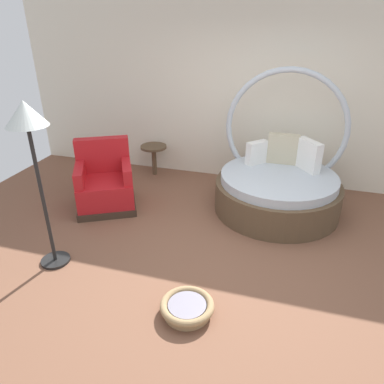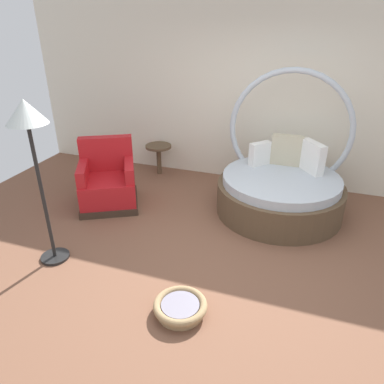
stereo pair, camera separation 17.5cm
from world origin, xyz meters
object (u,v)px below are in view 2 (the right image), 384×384
object	(u,v)px
round_daybed	(281,185)
floor_lamp	(29,129)
red_armchair	(108,183)
pet_basket	(180,307)
side_table	(159,150)

from	to	relation	value
round_daybed	floor_lamp	bearing A→B (deg)	-138.79
red_armchair	pet_basket	distance (m)	2.47
round_daybed	side_table	bearing A→B (deg)	163.69
red_armchair	pet_basket	xyz separation A→B (m)	(1.76, -1.71, -0.26)
round_daybed	pet_basket	distance (m)	2.44
side_table	floor_lamp	xyz separation A→B (m)	(-0.16, -2.63, 1.11)
round_daybed	side_table	size ratio (longest dim) A/B	3.67
red_armchair	side_table	world-z (taller)	red_armchair
red_armchair	floor_lamp	xyz separation A→B (m)	(0.09, -1.38, 1.20)
pet_basket	floor_lamp	size ratio (longest dim) A/B	0.28
red_armchair	floor_lamp	world-z (taller)	floor_lamp
round_daybed	red_armchair	world-z (taller)	round_daybed
red_armchair	floor_lamp	bearing A→B (deg)	-86.21
pet_basket	side_table	bearing A→B (deg)	117.07
pet_basket	floor_lamp	world-z (taller)	floor_lamp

